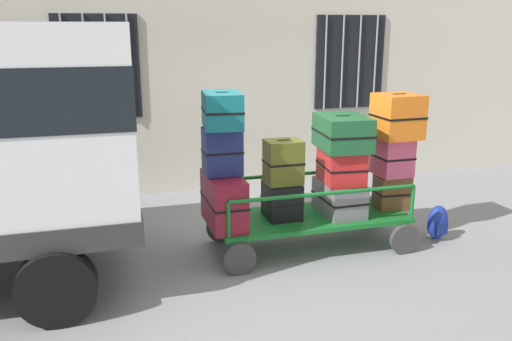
# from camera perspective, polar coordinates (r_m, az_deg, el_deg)

# --- Properties ---
(ground_plane) EXTENTS (40.00, 40.00, 0.00)m
(ground_plane) POSITION_cam_1_polar(r_m,az_deg,el_deg) (6.42, 1.06, -8.38)
(ground_plane) COLOR gray
(building_wall) EXTENTS (12.00, 0.38, 5.00)m
(building_wall) POSITION_cam_1_polar(r_m,az_deg,el_deg) (8.48, -4.28, 14.70)
(building_wall) COLOR beige
(building_wall) RESTS_ON ground
(luggage_cart) EXTENTS (2.34, 1.01, 0.41)m
(luggage_cart) POSITION_cam_1_polar(r_m,az_deg,el_deg) (6.36, 5.88, -5.41)
(luggage_cart) COLOR #146023
(luggage_cart) RESTS_ON ground
(cart_railing) EXTENTS (2.23, 0.88, 0.42)m
(cart_railing) POSITION_cam_1_polar(r_m,az_deg,el_deg) (6.23, 5.98, -1.83)
(cart_railing) COLOR #146023
(cart_railing) RESTS_ON luggage_cart
(suitcase_left_bottom) EXTENTS (0.40, 0.80, 0.58)m
(suitcase_left_bottom) POSITION_cam_1_polar(r_m,az_deg,el_deg) (5.93, -3.49, -3.22)
(suitcase_left_bottom) COLOR maroon
(suitcase_left_bottom) RESTS_ON luggage_cart
(suitcase_left_middle) EXTENTS (0.42, 0.31, 0.53)m
(suitcase_left_middle) POSITION_cam_1_polar(r_m,az_deg,el_deg) (5.81, -3.65, 2.08)
(suitcase_left_middle) COLOR navy
(suitcase_left_middle) RESTS_ON suitcase_left_bottom
(suitcase_left_top) EXTENTS (0.45, 0.60, 0.38)m
(suitcase_left_top) POSITION_cam_1_polar(r_m,az_deg,el_deg) (5.70, -3.67, 6.51)
(suitcase_left_top) COLOR #0F5960
(suitcase_left_top) RESTS_ON suitcase_left_middle
(suitcase_midleft_bottom) EXTENTS (0.39, 0.45, 0.42)m
(suitcase_midleft_bottom) POSITION_cam_1_polar(r_m,az_deg,el_deg) (6.18, 2.80, -3.21)
(suitcase_midleft_bottom) COLOR black
(suitcase_midleft_bottom) RESTS_ON luggage_cart
(suitcase_midleft_middle) EXTENTS (0.42, 0.34, 0.51)m
(suitcase_midleft_middle) POSITION_cam_1_polar(r_m,az_deg,el_deg) (6.02, 2.95, 0.92)
(suitcase_midleft_middle) COLOR #4C5119
(suitcase_midleft_middle) RESTS_ON suitcase_midleft_bottom
(suitcase_center_bottom) EXTENTS (0.46, 0.68, 0.40)m
(suitcase_center_bottom) POSITION_cam_1_polar(r_m,az_deg,el_deg) (6.38, 8.95, -2.88)
(suitcase_center_bottom) COLOR slate
(suitcase_center_bottom) RESTS_ON luggage_cart
(suitcase_center_middle) EXTENTS (0.50, 0.64, 0.39)m
(suitcase_center_middle) POSITION_cam_1_polar(r_m,az_deg,el_deg) (6.26, 9.16, 0.54)
(suitcase_center_middle) COLOR #B21E1E
(suitcase_center_middle) RESTS_ON suitcase_center_bottom
(suitcase_center_top) EXTENTS (0.58, 0.75, 0.39)m
(suitcase_center_top) POSITION_cam_1_polar(r_m,az_deg,el_deg) (6.18, 9.30, 4.07)
(suitcase_center_top) COLOR #194C28
(suitcase_center_top) RESTS_ON suitcase_center_middle
(suitcase_midright_bottom) EXTENTS (0.42, 0.34, 0.41)m
(suitcase_midright_bottom) POSITION_cam_1_polar(r_m,az_deg,el_deg) (6.70, 14.40, -2.25)
(suitcase_midright_bottom) COLOR brown
(suitcase_midright_bottom) RESTS_ON luggage_cart
(suitcase_midright_middle) EXTENTS (0.40, 0.44, 0.47)m
(suitcase_midright_middle) POSITION_cam_1_polar(r_m,az_deg,el_deg) (6.63, 14.46, 1.51)
(suitcase_midright_middle) COLOR #CC4C72
(suitcase_midright_middle) RESTS_ON suitcase_midright_bottom
(suitcase_midright_top) EXTENTS (0.51, 0.51, 0.52)m
(suitcase_midright_top) POSITION_cam_1_polar(r_m,az_deg,el_deg) (6.48, 14.99, 5.67)
(suitcase_midright_top) COLOR orange
(suitcase_midright_top) RESTS_ON suitcase_midright_middle
(backpack) EXTENTS (0.27, 0.22, 0.44)m
(backpack) POSITION_cam_1_polar(r_m,az_deg,el_deg) (6.98, 18.96, -5.34)
(backpack) COLOR navy
(backpack) RESTS_ON ground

